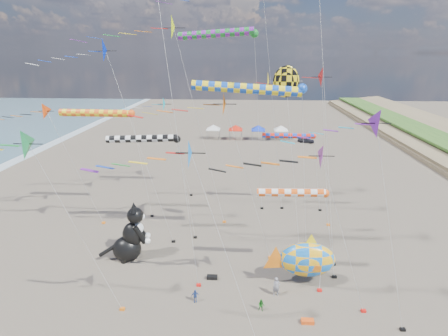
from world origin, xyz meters
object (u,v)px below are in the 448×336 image
cat_inflatable (129,232)px  fish_inflatable (306,259)px  child_green (261,305)px  parked_car (306,140)px  child_blue (195,296)px  person_adult (276,287)px

cat_inflatable → fish_inflatable: (15.77, -2.79, -0.43)m
cat_inflatable → fish_inflatable: bearing=-24.5°
child_green → parked_car: bearing=93.5°
parked_car → child_blue: bearing=-174.7°
fish_inflatable → cat_inflatable: bearing=169.9°
cat_inflatable → fish_inflatable: 16.02m
cat_inflatable → fish_inflatable: cat_inflatable is taller
person_adult → child_blue: 6.45m
cat_inflatable → child_blue: size_ratio=5.08×
fish_inflatable → child_blue: bearing=-162.2°
cat_inflatable → parked_car: bearing=48.4°
person_adult → child_green: bearing=-134.0°
fish_inflatable → parked_car: fish_inflatable is taller
person_adult → parked_car: (10.50, 50.88, -0.22)m
child_blue → parked_car: bearing=53.2°
fish_inflatable → child_blue: 9.47m
child_blue → fish_inflatable: bearing=-1.0°
child_green → child_blue: bearing=-172.0°
cat_inflatable → fish_inflatable: size_ratio=0.89×
fish_inflatable → person_adult: bearing=-145.6°
cat_inflatable → child_green: bearing=-42.4°
fish_inflatable → child_green: size_ratio=6.12×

